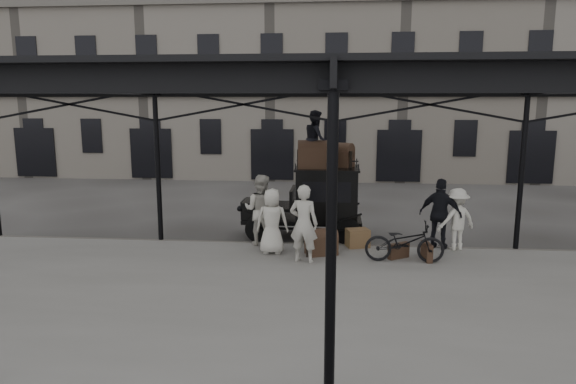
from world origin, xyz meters
The scene contains 18 objects.
ground centered at (0.00, 0.00, 0.00)m, with size 120.00×120.00×0.00m, color #383533.
platform centered at (0.00, -2.00, 0.07)m, with size 28.00×8.00×0.15m, color slate.
canopy centered at (0.00, -1.72, 4.60)m, with size 22.50×9.00×4.74m.
building_frontage centered at (0.00, 18.00, 7.00)m, with size 64.00×8.00×14.00m, color slate.
taxi centered at (-0.52, 3.24, 1.20)m, with size 3.65×1.55×2.18m.
porter_left centered at (-0.73, 0.32, 1.14)m, with size 0.72×0.47×1.98m, color beige.
porter_midleft centered at (-2.02, 1.80, 1.15)m, with size 0.97×0.75×1.99m, color beige.
porter_centre centered at (-1.60, 0.99, 1.02)m, with size 0.85×0.55×1.74m, color beige.
porter_official centered at (2.90, 1.80, 1.12)m, with size 1.14×0.47×1.94m, color black.
porter_right centered at (3.33, 1.80, 0.99)m, with size 1.09×0.63×1.69m, color silver.
bicycle centered at (1.79, 0.55, 0.66)m, with size 0.68×1.95×1.03m, color black.
porter_roof centered at (-0.55, 3.15, 3.03)m, with size 0.83×0.64×1.70m, color black.
steamer_trunk_roof_near centered at (-0.60, 3.00, 2.52)m, with size 0.94×0.57×0.69m, color #472C21, non-canonical shape.
steamer_trunk_roof_far centered at (0.15, 3.45, 2.48)m, with size 0.82×0.50×0.60m, color #472C21, non-canonical shape.
steamer_trunk_platform centered at (-0.30, 1.00, 0.44)m, with size 0.79×0.48×0.58m, color #472C21, non-canonical shape.
wicker_hamper centered at (0.69, 1.80, 0.40)m, with size 0.60×0.45×0.50m, color brown.
suitcase_upright centered at (2.39, 0.75, 0.38)m, with size 0.15×0.60×0.45m, color #472C21.
suitcase_flat centered at (1.69, 0.83, 0.35)m, with size 0.60×0.15×0.40m, color #472C21.
Camera 1 is at (0.04, -12.08, 4.18)m, focal length 32.00 mm.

